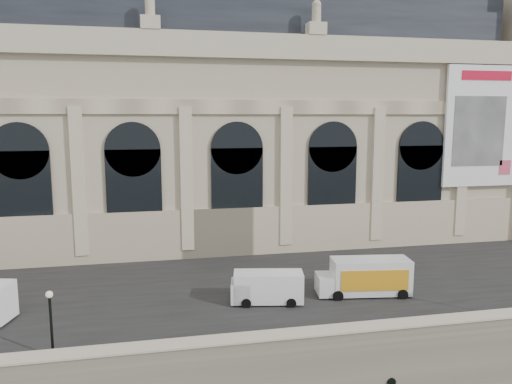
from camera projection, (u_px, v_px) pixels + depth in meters
quay at (251, 249)px, 64.80m from camera, size 160.00×70.00×6.00m
street at (297, 277)px, 44.03m from camera, size 160.00×24.00×0.06m
parapet at (359, 335)px, 30.97m from camera, size 160.00×1.40×1.21m
museum at (206, 120)px, 57.07m from camera, size 69.00×18.70×29.10m
van_c at (264, 287)px, 37.81m from camera, size 5.72×3.04×2.42m
box_truck at (365, 277)px, 39.48m from camera, size 7.58×3.42×2.95m
lamp_left at (51, 325)px, 29.05m from camera, size 0.42×0.42×4.12m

